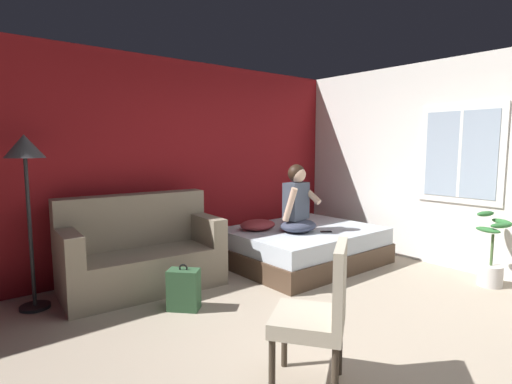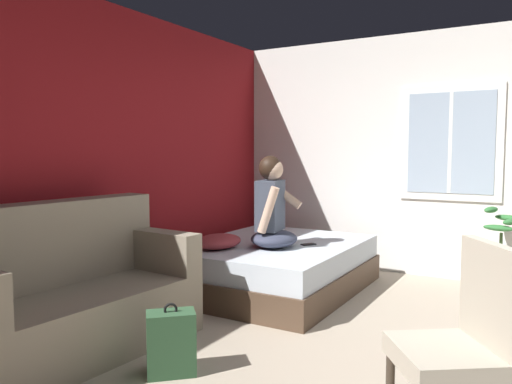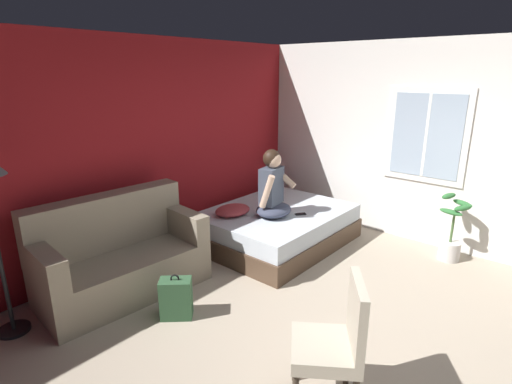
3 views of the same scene
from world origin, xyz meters
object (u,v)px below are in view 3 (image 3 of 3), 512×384
at_px(couch, 120,257).
at_px(person_seated, 273,189).
at_px(bed, 277,226).
at_px(side_chair, 336,340).
at_px(potted_plant, 451,237).
at_px(backpack, 176,299).
at_px(throw_pillow, 233,210).
at_px(cell_phone, 300,214).

xyz_separation_m(couch, person_seated, (1.89, -0.58, 0.44)).
relative_size(bed, side_chair, 2.02).
bearing_deg(potted_plant, bed, 116.94).
height_order(side_chair, person_seated, person_seated).
bearing_deg(potted_plant, couch, 141.45).
xyz_separation_m(backpack, throw_pillow, (1.47, 0.65, 0.36)).
bearing_deg(bed, person_seated, -157.52).
bearing_deg(backpack, couch, 95.09).
bearing_deg(backpack, person_seated, 8.19).
bearing_deg(couch, throw_pillow, -6.76).
bearing_deg(throw_pillow, person_seated, -49.26).
bearing_deg(side_chair, person_seated, 48.03).
distance_m(person_seated, potted_plant, 2.31).
distance_m(side_chair, backpack, 1.73).
bearing_deg(throw_pillow, couch, 173.24).
xyz_separation_m(side_chair, person_seated, (1.76, 1.95, 0.30)).
distance_m(bed, couch, 2.16).
distance_m(backpack, throw_pillow, 1.65).
xyz_separation_m(bed, couch, (-2.09, 0.49, 0.16)).
bearing_deg(cell_phone, potted_plant, -114.10).
relative_size(person_seated, cell_phone, 6.08).
bearing_deg(person_seated, couch, 162.96).
height_order(couch, potted_plant, couch).
bearing_deg(cell_phone, throw_pillow, 78.77).
relative_size(backpack, throw_pillow, 0.95).
bearing_deg(potted_plant, side_chair, -178.88).
bearing_deg(person_seated, cell_phone, -43.98).
xyz_separation_m(bed, backpack, (-2.02, -0.35, -0.04)).
distance_m(backpack, cell_phone, 2.10).
xyz_separation_m(couch, throw_pillow, (1.55, -0.18, 0.16)).
bearing_deg(throw_pillow, bed, -29.26).
distance_m(person_seated, backpack, 1.94).
distance_m(couch, backpack, 0.87).
bearing_deg(throw_pillow, backpack, -156.00).
bearing_deg(backpack, potted_plant, -28.35).
height_order(person_seated, backpack, person_seated).
relative_size(couch, backpack, 3.84).
bearing_deg(couch, bed, -13.19).
bearing_deg(throw_pillow, potted_plant, -55.79).
distance_m(couch, cell_phone, 2.31).
xyz_separation_m(couch, backpack, (0.07, -0.84, -0.20)).
height_order(bed, cell_phone, cell_phone).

